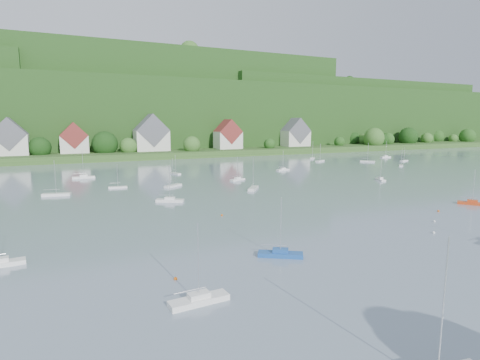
% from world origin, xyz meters
% --- Properties ---
extents(far_shore_strip, '(600.00, 60.00, 3.00)m').
position_xyz_m(far_shore_strip, '(0.00, 200.00, 1.50)').
color(far_shore_strip, '#2B4C1C').
rests_on(far_shore_strip, ground).
extents(forested_ridge, '(620.00, 181.22, 69.89)m').
position_xyz_m(forested_ridge, '(0.39, 268.57, 22.89)').
color(forested_ridge, '#183F14').
rests_on(forested_ridge, ground).
extents(village_building_0, '(14.00, 10.40, 16.00)m').
position_xyz_m(village_building_0, '(-55.00, 187.00, 9.51)').
color(village_building_0, silver).
rests_on(village_building_0, far_shore_strip).
extents(village_building_1, '(12.00, 9.36, 14.00)m').
position_xyz_m(village_building_1, '(-30.00, 189.00, 8.75)').
color(village_building_1, silver).
rests_on(village_building_1, far_shore_strip).
extents(village_building_2, '(16.00, 11.44, 18.00)m').
position_xyz_m(village_building_2, '(5.00, 188.00, 10.27)').
color(village_building_2, silver).
rests_on(village_building_2, far_shore_strip).
extents(village_building_3, '(13.00, 10.40, 15.50)m').
position_xyz_m(village_building_3, '(45.00, 186.00, 9.43)').
color(village_building_3, silver).
rests_on(village_building_3, far_shore_strip).
extents(village_building_4, '(15.00, 10.40, 16.50)m').
position_xyz_m(village_building_4, '(90.00, 190.00, 9.59)').
color(village_building_4, silver).
rests_on(village_building_4, far_shore_strip).
extents(near_sailboat_0, '(5.82, 1.99, 7.73)m').
position_xyz_m(near_sailboat_0, '(-25.07, 30.10, 0.43)').
color(near_sailboat_0, white).
rests_on(near_sailboat_0, ground).
extents(near_sailboat_1, '(5.59, 4.37, 7.60)m').
position_xyz_m(near_sailboat_1, '(-11.59, 37.81, 0.42)').
color(near_sailboat_1, '#1E4E9C').
rests_on(near_sailboat_1, ground).
extents(near_sailboat_5, '(4.34, 5.25, 7.25)m').
position_xyz_m(near_sailboat_5, '(40.25, 47.79, 0.41)').
color(near_sailboat_5, '#CB4018').
rests_on(near_sailboat_5, ground).
extents(near_sailboat_6, '(5.47, 1.94, 7.24)m').
position_xyz_m(near_sailboat_6, '(-43.20, 48.95, 0.41)').
color(near_sailboat_6, white).
rests_on(near_sailboat_6, ground).
extents(mooring_buoy_0, '(0.39, 0.39, 0.39)m').
position_xyz_m(mooring_buoy_0, '(-25.55, 36.40, 0.00)').
color(mooring_buoy_0, '#E45D0C').
rests_on(mooring_buoy_0, ground).
extents(mooring_buoy_1, '(0.43, 0.43, 0.43)m').
position_xyz_m(mooring_buoy_1, '(14.95, 36.77, 0.00)').
color(mooring_buoy_1, white).
rests_on(mooring_buoy_1, ground).
extents(mooring_buoy_2, '(0.42, 0.42, 0.42)m').
position_xyz_m(mooring_buoy_2, '(28.43, 46.44, 0.00)').
color(mooring_buoy_2, '#E45D0C').
rests_on(mooring_buoy_2, ground).
extents(mooring_buoy_3, '(0.38, 0.38, 0.38)m').
position_xyz_m(mooring_buoy_3, '(-10.08, 60.84, 0.00)').
color(mooring_buoy_3, '#E45D0C').
rests_on(mooring_buoy_3, ground).
extents(mooring_buoy_4, '(0.38, 0.38, 0.38)m').
position_xyz_m(mooring_buoy_4, '(21.07, 41.49, 0.00)').
color(mooring_buoy_4, white).
rests_on(mooring_buoy_4, ground).
extents(far_sailboat_cluster, '(194.21, 73.94, 8.71)m').
position_xyz_m(far_sailboat_cluster, '(6.33, 112.85, 0.37)').
color(far_sailboat_cluster, white).
rests_on(far_sailboat_cluster, ground).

